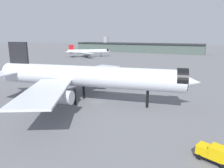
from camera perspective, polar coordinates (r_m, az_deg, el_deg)
The scene contains 7 objects.
ground at distance 66.30m, azimuth -4.26°, elevation -5.11°, with size 900.00×900.00×0.00m, color slate.
airliner_near_gate at distance 64.76m, azimuth -7.14°, elevation 2.01°, with size 66.91×60.52×18.90m.
airliner_far_taxiway at distance 209.12m, azimuth -6.66°, elevation 8.96°, with size 39.87×35.43×12.10m.
terminal_building at distance 272.42m, azimuth 6.41°, elevation 10.10°, with size 166.78×33.09×19.54m.
service_truck_front at distance 40.31m, azimuth 26.68°, elevation -16.88°, with size 5.96×4.23×3.00m.
baggage_tug_wing at distance 95.24m, azimuth 11.58°, elevation 0.96°, with size 3.25×1.97×1.85m.
baggage_cart_trailing at distance 104.96m, azimuth -7.79°, elevation 2.25°, with size 2.84×2.66×1.82m.
Camera 1 is at (29.20, -55.72, 20.92)m, focal length 32.83 mm.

